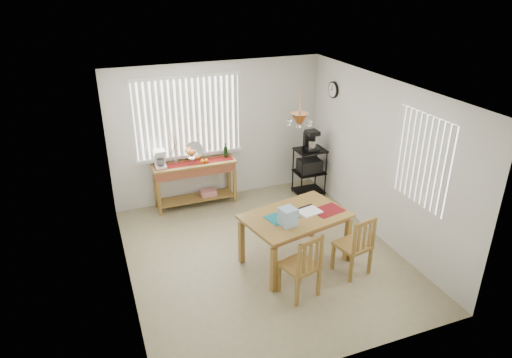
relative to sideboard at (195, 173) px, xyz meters
name	(u,v)px	position (x,y,z in m)	size (l,w,h in m)	color
ground	(263,255)	(0.53, -2.02, -0.65)	(4.00, 4.50, 0.01)	#9B9169
room_shell	(263,153)	(0.53, -2.00, 1.05)	(4.20, 4.70, 2.70)	silver
sideboard	(195,173)	(0.00, 0.00, 0.00)	(1.52, 0.43, 0.85)	olive
sideboard_items	(180,157)	(-0.26, 0.02, 0.35)	(1.44, 0.36, 0.65)	maroon
wire_cart	(309,167)	(2.17, -0.35, -0.08)	(0.55, 0.44, 0.94)	black
cart_items	(311,140)	(2.17, -0.34, 0.48)	(0.22, 0.27, 0.39)	black
dining_table	(295,220)	(0.92, -2.32, 0.06)	(1.66, 1.25, 0.80)	olive
table_items	(293,215)	(0.81, -2.48, 0.25)	(1.22, 0.55, 0.25)	#15707A
chair_left	(302,266)	(0.66, -3.09, -0.17)	(0.54, 0.54, 0.96)	olive
chair_right	(355,246)	(1.59, -2.90, -0.18)	(0.52, 0.52, 0.94)	olive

